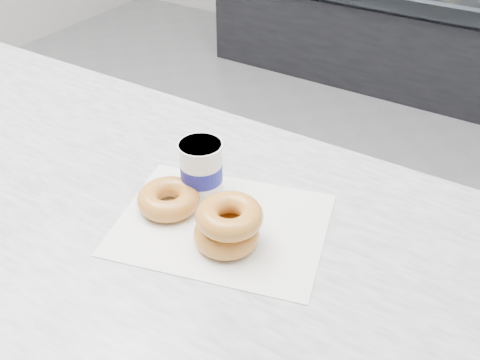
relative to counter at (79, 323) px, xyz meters
The scene contains 7 objects.
ground 0.75m from the counter, 90.00° to the left, with size 5.00×5.00×0.00m, color gray.
counter is the anchor object (origin of this frame).
display_case 2.72m from the counter, 90.00° to the left, with size 2.40×0.74×1.25m.
wax_paper 0.59m from the counter, ahead, with size 0.34×0.26×0.00m, color silver.
donut_single 0.55m from the counter, ahead, with size 0.11×0.11×0.04m, color #D08239.
donut_stack 0.64m from the counter, ahead, with size 0.14×0.14×0.07m.
coffee_cup 0.60m from the counter, 19.27° to the left, with size 0.09×0.09×0.10m.
Camera 1 is at (0.77, -1.10, 1.48)m, focal length 40.00 mm.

